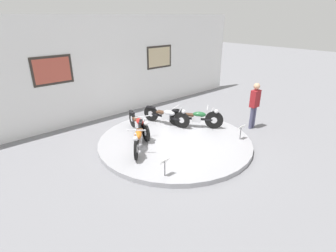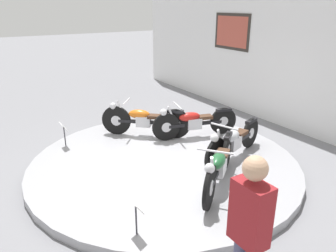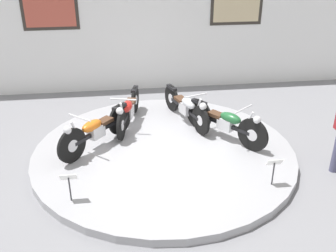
{
  "view_description": "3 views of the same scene",
  "coord_description": "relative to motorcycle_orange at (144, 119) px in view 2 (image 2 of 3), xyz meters",
  "views": [
    {
      "loc": [
        -5.35,
        -5.8,
        3.98
      ],
      "look_at": [
        -0.22,
        0.1,
        0.66
      ],
      "focal_mm": 28.0,
      "sensor_mm": 36.0,
      "label": 1
    },
    {
      "loc": [
        4.83,
        -2.92,
        2.96
      ],
      "look_at": [
        -0.06,
        0.12,
        0.8
      ],
      "focal_mm": 35.0,
      "sensor_mm": 36.0,
      "label": 2
    },
    {
      "loc": [
        -0.8,
        -6.62,
        3.96
      ],
      "look_at": [
        0.09,
        0.09,
        0.6
      ],
      "focal_mm": 42.0,
      "sensor_mm": 36.0,
      "label": 3
    }
  ],
  "objects": [
    {
      "name": "ground_plane",
      "position": [
        1.29,
        -0.25,
        -0.54
      ],
      "size": [
        60.0,
        60.0,
        0.0
      ],
      "primitive_type": "plane",
      "color": "slate"
    },
    {
      "name": "display_platform",
      "position": [
        1.29,
        -0.25,
        -0.47
      ],
      "size": [
        5.06,
        5.06,
        0.15
      ],
      "primitive_type": "cylinder",
      "color": "#99999E",
      "rests_on": "ground_plane"
    },
    {
      "name": "back_wall",
      "position": [
        1.29,
        3.58,
        1.47
      ],
      "size": [
        14.0,
        0.22,
        4.01
      ],
      "color": "white",
      "rests_on": "ground_plane"
    },
    {
      "name": "motorcycle_orange",
      "position": [
        0.0,
        0.0,
        0.0
      ],
      "size": [
        1.37,
        1.55,
        0.81
      ],
      "color": "black",
      "rests_on": "display_platform"
    },
    {
      "name": "motorcycle_red",
      "position": [
        0.65,
        0.9,
        -0.02
      ],
      "size": [
        0.66,
        1.92,
        0.79
      ],
      "color": "black",
      "rests_on": "display_platform"
    },
    {
      "name": "motorcycle_silver",
      "position": [
        1.93,
        0.9,
        -0.02
      ],
      "size": [
        0.73,
        1.88,
        0.79
      ],
      "color": "black",
      "rests_on": "display_platform"
    },
    {
      "name": "motorcycle_green",
      "position": [
        2.58,
        -0.0,
        -0.0
      ],
      "size": [
        1.28,
        1.62,
        0.81
      ],
      "color": "black",
      "rests_on": "display_platform"
    },
    {
      "name": "info_placard_front_left",
      "position": [
        -0.36,
        -1.67,
        -0.03
      ],
      "size": [
        0.26,
        0.11,
        0.51
      ],
      "color": "#333338",
      "rests_on": "display_platform"
    },
    {
      "name": "info_placard_front_centre",
      "position": [
        2.94,
        -1.67,
        -0.03
      ],
      "size": [
        0.26,
        0.11,
        0.51
      ],
      "color": "#333338",
      "rests_on": "display_platform"
    },
    {
      "name": "visitor_standing",
      "position": [
        4.38,
        -1.2,
        0.45
      ],
      "size": [
        0.36,
        0.23,
        1.74
      ],
      "color": "#4C4C6B",
      "rests_on": "ground_plane"
    }
  ]
}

